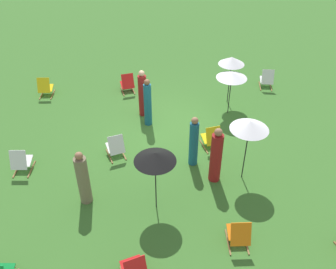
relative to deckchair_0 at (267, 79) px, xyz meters
The scene contains 17 objects.
ground_plane 5.07m from the deckchair_0, 27.20° to the left, with size 40.00×40.00×0.00m, color #386B28.
deckchair_0 is the anchor object (origin of this frame).
deckchair_1 9.90m from the deckchair_0, 24.97° to the left, with size 0.56×0.81×0.83m.
deckchair_4 8.95m from the deckchair_0, ahead, with size 0.54×0.80×0.83m.
deckchair_6 7.25m from the deckchair_0, 31.52° to the left, with size 0.67×0.86×0.83m.
deckchair_7 4.82m from the deckchair_0, 49.87° to the left, with size 0.59×0.83×0.83m.
deckchair_8 8.21m from the deckchair_0, 66.56° to the left, with size 0.53×0.80×0.83m.
deckchair_9 5.71m from the deckchair_0, ahead, with size 0.60×0.83×0.83m.
umbrella_0 8.06m from the deckchair_0, 49.86° to the left, with size 1.06×1.06×1.87m.
umbrella_1 5.96m from the deckchair_0, 64.37° to the left, with size 1.06×1.06×2.01m.
umbrella_2 2.91m from the deckchair_0, 39.93° to the left, with size 1.09×1.09×1.67m.
umbrella_3 2.53m from the deckchair_0, 27.41° to the left, with size 0.95×0.95×1.89m.
person_0 8.99m from the deckchair_0, 38.74° to the left, with size 0.47×0.47×1.69m.
person_1 5.40m from the deckchair_0, 15.76° to the left, with size 0.34×0.34×1.78m.
person_2 6.18m from the deckchair_0, 57.27° to the left, with size 0.36×0.36×1.81m.
person_3 5.86m from the deckchair_0, 48.99° to the left, with size 0.34×0.34×1.69m.
person_4 5.48m from the deckchair_0, 22.61° to the left, with size 0.31×0.31×1.77m.
Camera 1 is at (1.10, 10.63, 7.48)m, focal length 39.30 mm.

